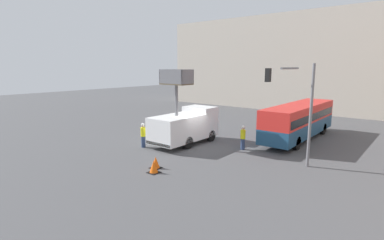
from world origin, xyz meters
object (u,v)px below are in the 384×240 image
object	(u,v)px
traffic_cone_near_truck	(154,167)
traffic_cone_mid_road	(156,163)
traffic_light_pole	(295,98)
road_worker_near_truck	(143,135)
utility_truck	(185,125)
city_bus	(299,119)
road_worker_directing	(243,137)

from	to	relation	value
traffic_cone_near_truck	traffic_cone_mid_road	size ratio (longest dim) A/B	1.03
traffic_light_pole	road_worker_near_truck	world-z (taller)	traffic_light_pole
utility_truck	traffic_light_pole	size ratio (longest dim) A/B	0.94
traffic_cone_mid_road	traffic_cone_near_truck	bearing A→B (deg)	-52.31
traffic_light_pole	traffic_cone_mid_road	world-z (taller)	traffic_light_pole
utility_truck	city_bus	distance (m)	9.95
traffic_cone_mid_road	traffic_light_pole	bearing A→B (deg)	45.02
road_worker_directing	traffic_cone_near_truck	xyz separation A→B (m)	(-1.59, -7.79, -0.58)
traffic_light_pole	traffic_cone_near_truck	size ratio (longest dim) A/B	8.43
utility_truck	traffic_light_pole	distance (m)	9.11
traffic_light_pole	traffic_cone_mid_road	distance (m)	9.65
road_worker_near_truck	traffic_cone_near_truck	bearing A→B (deg)	154.60
road_worker_directing	traffic_cone_near_truck	distance (m)	7.97
utility_truck	traffic_cone_mid_road	size ratio (longest dim) A/B	8.19
traffic_cone_near_truck	city_bus	bearing A→B (deg)	74.92
traffic_cone_mid_road	road_worker_directing	bearing A→B (deg)	73.70
traffic_light_pole	traffic_cone_near_truck	bearing A→B (deg)	-129.80
city_bus	road_worker_near_truck	distance (m)	13.36
road_worker_near_truck	traffic_cone_near_truck	xyz separation A→B (m)	(4.77, -3.47, -0.62)
city_bus	road_worker_near_truck	xyz separation A→B (m)	(-8.48, -10.29, -0.82)
traffic_light_pole	traffic_cone_mid_road	xyz separation A→B (m)	(-6.23, -6.23, -3.94)
traffic_light_pole	traffic_cone_near_truck	world-z (taller)	traffic_light_pole
utility_truck	road_worker_near_truck	distance (m)	3.48
road_worker_directing	utility_truck	bearing A→B (deg)	-21.02
city_bus	traffic_cone_near_truck	world-z (taller)	city_bus
utility_truck	city_bus	bearing A→B (deg)	47.95
utility_truck	traffic_light_pole	bearing A→B (deg)	3.28
road_worker_near_truck	traffic_cone_mid_road	xyz separation A→B (m)	(4.27, -2.83, -0.63)
traffic_light_pole	road_worker_near_truck	bearing A→B (deg)	-162.04
city_bus	traffic_cone_mid_road	bearing A→B (deg)	166.41
utility_truck	road_worker_directing	size ratio (longest dim) A/B	3.23
road_worker_near_truck	road_worker_directing	size ratio (longest dim) A/B	1.03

